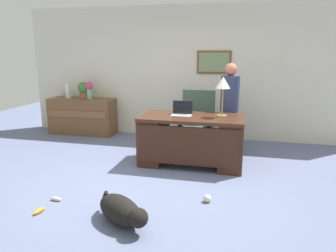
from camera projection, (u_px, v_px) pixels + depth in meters
ground_plane at (152, 182)px, 4.46m from camera, size 12.00×12.00×0.00m
back_wall at (187, 73)px, 6.61m from camera, size 7.00×0.16×2.70m
desk at (191, 139)px, 5.08m from camera, size 1.62×0.83×0.79m
credenza at (82, 116)px, 7.01m from camera, size 1.45×0.50×0.78m
armchair at (197, 123)px, 5.90m from camera, size 0.60×0.59×1.09m
person_standing at (229, 108)px, 5.56m from camera, size 0.32×0.32×1.59m
dog_lying at (122, 211)px, 3.34m from camera, size 0.71×0.60×0.30m
laptop at (182, 112)px, 5.08m from camera, size 0.32×0.22×0.22m
desk_lamp at (223, 85)px, 4.87m from camera, size 0.22×0.22×0.62m
vase_with_flowers at (89, 89)px, 6.83m from camera, size 0.17×0.17×0.37m
vase_empty at (68, 91)px, 6.96m from camera, size 0.11×0.11×0.31m
potted_plant at (84, 90)px, 6.86m from camera, size 0.24×0.24×0.36m
dog_toy_ball at (207, 198)px, 3.87m from camera, size 0.09×0.09×0.09m
dog_toy_bone at (39, 211)px, 3.61m from camera, size 0.08×0.18×0.05m
dog_toy_plush at (56, 199)px, 3.90m from camera, size 0.15×0.06×0.05m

